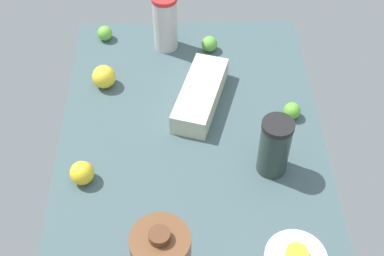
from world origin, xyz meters
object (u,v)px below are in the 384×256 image
Objects in this scene: lemon_by_jug at (104,77)px; lemon_far_back at (82,173)px; egg_carton at (200,95)px; tumbler_cup at (165,22)px; lime_near_front at (209,44)px; shaker_bottle at (275,147)px; lime_loose at (105,33)px; lime_beside_bowl at (292,111)px.

lemon_far_back is at bearing 175.85° from lemon_by_jug.
tumbler_cup reaches higher than egg_carton.
lemon_far_back is at bearing 145.82° from lime_near_front.
shaker_bottle is (-25.60, -18.35, 5.62)cm from egg_carton.
lime_loose is at bearing 78.50° from tumbler_cup.
lemon_by_jug reaches higher than lime_near_front.
lime_loose is (38.25, 58.14, 0.01)cm from lime_beside_bowl.
egg_carton is 1.49× the size of tumbler_cup.
lime_loose is (57.27, 49.75, -6.42)cm from shaker_bottle.
shaker_bottle is at bearing 156.18° from lime_beside_bowl.
tumbler_cup is 3.88× the size of lime_loose.
lemon_by_jug is 1.37× the size of lime_near_front.
tumbler_cup is 3.89× the size of lime_beside_bowl.
lime_near_front is at bearing 8.13° from egg_carton.
lime_beside_bowl is (-6.58, -26.74, -0.81)cm from egg_carton.
shaker_bottle is 21.76cm from lime_beside_bowl.
egg_carton reaches higher than lime_loose.
tumbler_cup is 60.41cm from lemon_far_back.
lemon_by_jug is at bearing 54.60° from shaker_bottle.
tumbler_cup reaches higher than lemon_by_jug.
lemon_by_jug is 1.13× the size of lemon_far_back.
lime_beside_bowl is 58.39cm from lemon_by_jug.
lemon_by_jug reaches higher than egg_carton.
lime_loose is at bearing 61.85° from egg_carton.
lime_loose is 23.26cm from lemon_by_jug.
lemon_by_jug is 37.13cm from lemon_far_back.
lime_loose is at bearing 40.98° from shaker_bottle.
tumbler_cup is 51.01cm from lime_beside_bowl.
shaker_bottle is 2.76× the size of lemon_far_back.
lime_beside_bowl and lime_loose have the same top height.
lime_beside_bowl is at bearing -123.34° from lime_loose.
lemon_far_back is (-53.40, 36.26, 0.58)cm from lime_near_front.
lime_loose is at bearing 56.66° from lime_beside_bowl.
lemon_by_jug is (-23.17, -1.75, 1.11)cm from lime_loose.
shaker_bottle is 2.45× the size of lemon_by_jug.
lemon_far_back reaches higher than lime_loose.
egg_carton is 30.85cm from lemon_by_jug.
shaker_bottle is 51.09cm from lemon_far_back.
lime_near_front is at bearing -100.03° from tumbler_cup.
lime_beside_bowl is (19.02, -8.40, -6.42)cm from shaker_bottle.
shaker_bottle is 59.12cm from lemon_by_jug.
lemon_by_jug is at bearing 91.09° from egg_carton.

